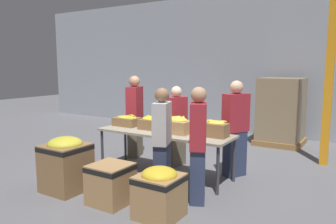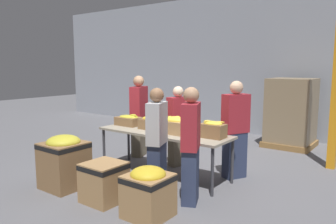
{
  "view_description": "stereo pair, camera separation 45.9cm",
  "coord_description": "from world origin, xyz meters",
  "px_view_note": "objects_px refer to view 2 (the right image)",
  "views": [
    {
      "loc": [
        3.04,
        -4.76,
        1.94
      ],
      "look_at": [
        -0.05,
        0.2,
        1.11
      ],
      "focal_mm": 35.0,
      "sensor_mm": 36.0,
      "label": 1
    },
    {
      "loc": [
        3.42,
        -4.5,
        1.94
      ],
      "look_at": [
        -0.05,
        0.2,
        1.11
      ],
      "focal_mm": 35.0,
      "sensor_mm": 36.0,
      "label": 2
    }
  ],
  "objects_px": {
    "volunteer_2": "(139,116)",
    "donation_bin_2": "(148,190)",
    "donation_bin_0": "(64,160)",
    "volunteer_0": "(235,130)",
    "volunteer_3": "(178,127)",
    "banana_box_0": "(129,120)",
    "donation_bin_1": "(104,180)",
    "banana_box_1": "(152,122)",
    "volunteer_4": "(191,146)",
    "banana_box_2": "(175,125)",
    "banana_box_3": "(213,129)",
    "volunteer_1": "(157,141)",
    "pallet_stack_0": "(291,113)",
    "sorting_table": "(164,135)"
  },
  "relations": [
    {
      "from": "volunteer_4",
      "to": "donation_bin_1",
      "type": "xyz_separation_m",
      "value": [
        -1.02,
        -0.71,
        -0.51
      ]
    },
    {
      "from": "volunteer_2",
      "to": "donation_bin_2",
      "type": "bearing_deg",
      "value": 25.82
    },
    {
      "from": "banana_box_0",
      "to": "pallet_stack_0",
      "type": "height_order",
      "value": "pallet_stack_0"
    },
    {
      "from": "donation_bin_1",
      "to": "pallet_stack_0",
      "type": "xyz_separation_m",
      "value": [
        1.17,
        4.94,
        0.5
      ]
    },
    {
      "from": "banana_box_0",
      "to": "donation_bin_0",
      "type": "height_order",
      "value": "banana_box_0"
    },
    {
      "from": "volunteer_2",
      "to": "donation_bin_2",
      "type": "distance_m",
      "value": 3.0
    },
    {
      "from": "banana_box_2",
      "to": "banana_box_3",
      "type": "bearing_deg",
      "value": 8.1
    },
    {
      "from": "volunteer_4",
      "to": "sorting_table",
      "type": "bearing_deg",
      "value": 30.38
    },
    {
      "from": "banana_box_0",
      "to": "volunteer_0",
      "type": "bearing_deg",
      "value": 15.39
    },
    {
      "from": "banana_box_0",
      "to": "donation_bin_0",
      "type": "distance_m",
      "value": 1.57
    },
    {
      "from": "volunteer_0",
      "to": "donation_bin_0",
      "type": "relative_size",
      "value": 1.97
    },
    {
      "from": "banana_box_2",
      "to": "volunteer_3",
      "type": "height_order",
      "value": "volunteer_3"
    },
    {
      "from": "volunteer_1",
      "to": "volunteer_2",
      "type": "distance_m",
      "value": 2.13
    },
    {
      "from": "banana_box_1",
      "to": "pallet_stack_0",
      "type": "height_order",
      "value": "pallet_stack_0"
    },
    {
      "from": "banana_box_1",
      "to": "banana_box_2",
      "type": "relative_size",
      "value": 0.98
    },
    {
      "from": "banana_box_2",
      "to": "donation_bin_0",
      "type": "relative_size",
      "value": 0.53
    },
    {
      "from": "donation_bin_2",
      "to": "pallet_stack_0",
      "type": "distance_m",
      "value": 4.97
    },
    {
      "from": "volunteer_0",
      "to": "volunteer_3",
      "type": "xyz_separation_m",
      "value": [
        -1.2,
        -0.0,
        -0.07
      ]
    },
    {
      "from": "volunteer_3",
      "to": "volunteer_4",
      "type": "distance_m",
      "value": 1.77
    },
    {
      "from": "donation_bin_0",
      "to": "donation_bin_1",
      "type": "distance_m",
      "value": 0.93
    },
    {
      "from": "banana_box_0",
      "to": "volunteer_1",
      "type": "height_order",
      "value": "volunteer_1"
    },
    {
      "from": "banana_box_0",
      "to": "donation_bin_1",
      "type": "xyz_separation_m",
      "value": [
        0.92,
        -1.51,
        -0.58
      ]
    },
    {
      "from": "volunteer_1",
      "to": "volunteer_3",
      "type": "xyz_separation_m",
      "value": [
        -0.53,
        1.32,
        -0.03
      ]
    },
    {
      "from": "volunteer_1",
      "to": "donation_bin_1",
      "type": "bearing_deg",
      "value": 131.31
    },
    {
      "from": "sorting_table",
      "to": "volunteer_3",
      "type": "xyz_separation_m",
      "value": [
        -0.13,
        0.64,
        0.03
      ]
    },
    {
      "from": "volunteer_0",
      "to": "volunteer_3",
      "type": "height_order",
      "value": "volunteer_0"
    },
    {
      "from": "volunteer_0",
      "to": "volunteer_1",
      "type": "distance_m",
      "value": 1.48
    },
    {
      "from": "donation_bin_0",
      "to": "donation_bin_2",
      "type": "distance_m",
      "value": 1.75
    },
    {
      "from": "banana_box_0",
      "to": "pallet_stack_0",
      "type": "bearing_deg",
      "value": 58.61
    },
    {
      "from": "banana_box_3",
      "to": "banana_box_1",
      "type": "bearing_deg",
      "value": -179.09
    },
    {
      "from": "banana_box_2",
      "to": "donation_bin_0",
      "type": "xyz_separation_m",
      "value": [
        -1.18,
        -1.4,
        -0.49
      ]
    },
    {
      "from": "volunteer_4",
      "to": "donation_bin_0",
      "type": "relative_size",
      "value": 1.93
    },
    {
      "from": "volunteer_0",
      "to": "volunteer_3",
      "type": "relative_size",
      "value": 1.09
    },
    {
      "from": "banana_box_0",
      "to": "donation_bin_2",
      "type": "relative_size",
      "value": 0.73
    },
    {
      "from": "volunteer_1",
      "to": "pallet_stack_0",
      "type": "relative_size",
      "value": 0.98
    },
    {
      "from": "banana_box_0",
      "to": "banana_box_2",
      "type": "xyz_separation_m",
      "value": [
        1.18,
        -0.11,
        0.05
      ]
    },
    {
      "from": "banana_box_3",
      "to": "sorting_table",
      "type": "bearing_deg",
      "value": -175.29
    },
    {
      "from": "volunteer_4",
      "to": "donation_bin_1",
      "type": "height_order",
      "value": "volunteer_4"
    },
    {
      "from": "volunteer_4",
      "to": "pallet_stack_0",
      "type": "height_order",
      "value": "volunteer_4"
    },
    {
      "from": "volunteer_0",
      "to": "pallet_stack_0",
      "type": "bearing_deg",
      "value": -154.16
    },
    {
      "from": "sorting_table",
      "to": "volunteer_0",
      "type": "xyz_separation_m",
      "value": [
        1.07,
        0.64,
        0.1
      ]
    },
    {
      "from": "banana_box_0",
      "to": "volunteer_3",
      "type": "height_order",
      "value": "volunteer_3"
    },
    {
      "from": "volunteer_0",
      "to": "donation_bin_2",
      "type": "relative_size",
      "value": 2.54
    },
    {
      "from": "banana_box_0",
      "to": "banana_box_2",
      "type": "relative_size",
      "value": 1.08
    },
    {
      "from": "banana_box_1",
      "to": "volunteer_4",
      "type": "height_order",
      "value": "volunteer_4"
    },
    {
      "from": "banana_box_2",
      "to": "donation_bin_2",
      "type": "xyz_separation_m",
      "value": [
        0.56,
        -1.4,
        -0.59
      ]
    },
    {
      "from": "volunteer_3",
      "to": "donation_bin_1",
      "type": "xyz_separation_m",
      "value": [
        0.14,
        -2.06,
        -0.46
      ]
    },
    {
      "from": "banana_box_2",
      "to": "volunteer_4",
      "type": "bearing_deg",
      "value": -42.69
    },
    {
      "from": "banana_box_3",
      "to": "banana_box_2",
      "type": "bearing_deg",
      "value": -171.9
    },
    {
      "from": "banana_box_3",
      "to": "banana_box_0",
      "type": "bearing_deg",
      "value": 179.59
    }
  ]
}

